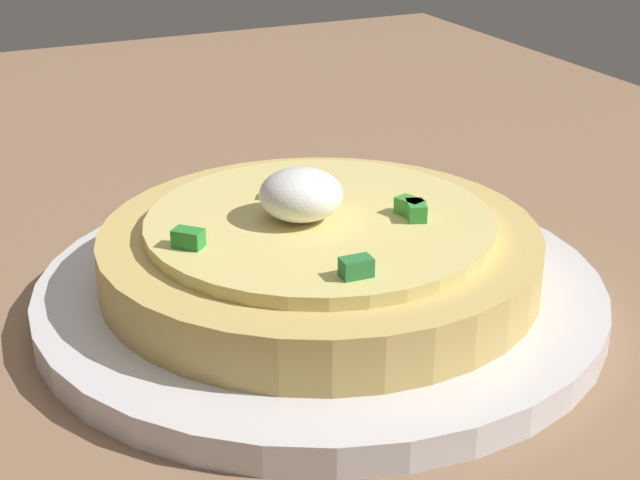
# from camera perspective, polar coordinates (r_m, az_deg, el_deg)

# --- Properties ---
(dining_table) EXTENTS (1.13, 0.73, 0.03)m
(dining_table) POSITION_cam_1_polar(r_m,az_deg,el_deg) (0.53, 3.31, -1.92)
(dining_table) COLOR #87654B
(dining_table) RESTS_ON ground
(plate) EXTENTS (0.27, 0.27, 0.01)m
(plate) POSITION_cam_1_polar(r_m,az_deg,el_deg) (0.46, 0.00, -3.09)
(plate) COLOR silver
(plate) RESTS_ON dining_table
(pizza) EXTENTS (0.20, 0.20, 0.05)m
(pizza) POSITION_cam_1_polar(r_m,az_deg,el_deg) (0.45, -0.03, -0.53)
(pizza) COLOR tan
(pizza) RESTS_ON plate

